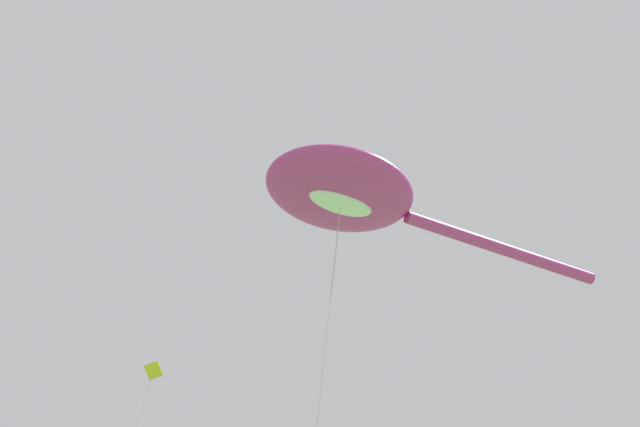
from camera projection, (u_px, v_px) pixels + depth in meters
The scene contains 2 objects.
big_show_kite at pixel (351, 195), 25.09m from camera, with size 13.58×7.57×18.71m.
small_kite_tiny_distant at pixel (144, 403), 38.29m from camera, with size 3.53×0.80×21.18m.
Camera 1 is at (-10.39, 2.02, 1.68)m, focal length 44.57 mm.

